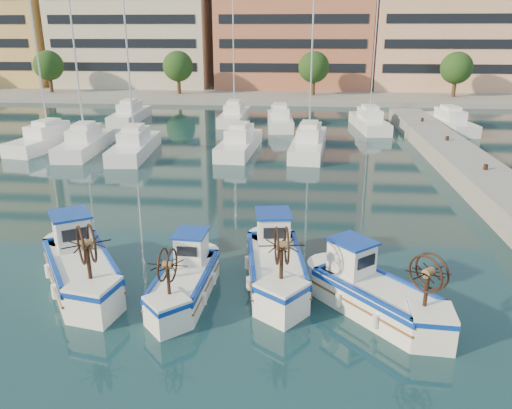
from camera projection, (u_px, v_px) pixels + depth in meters
name	position (u px, v px, depth m)	size (l,w,h in m)	color
ground	(210.00, 308.00, 16.12)	(300.00, 300.00, 0.00)	#1B4148
waterfront	(350.00, 13.00, 72.89)	(180.00, 40.00, 25.60)	gray
yacht_marina	(236.00, 130.00, 42.48)	(36.09, 23.08, 11.50)	white
fishing_boat_a	(80.00, 264.00, 17.27)	(4.13, 4.84, 2.97)	white
fishing_boat_b	(185.00, 278.00, 16.63)	(1.78, 3.99, 2.46)	white
fishing_boat_c	(275.00, 262.00, 17.52)	(2.48, 4.70, 2.86)	white
fishing_boat_d	(373.00, 291.00, 15.64)	(4.03, 4.23, 2.69)	white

